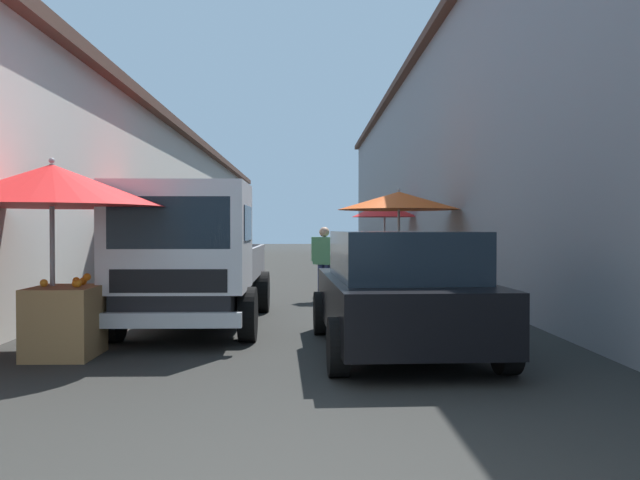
# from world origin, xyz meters

# --- Properties ---
(ground) EXTENTS (90.00, 90.00, 0.00)m
(ground) POSITION_xyz_m (13.50, 0.00, 0.00)
(ground) COLOR #282826
(building_left_whitewash) EXTENTS (49.80, 7.50, 4.63)m
(building_left_whitewash) POSITION_xyz_m (15.75, 7.18, 2.32)
(building_left_whitewash) COLOR beige
(building_left_whitewash) RESTS_ON ground
(building_right_concrete) EXTENTS (49.80, 7.50, 6.92)m
(building_right_concrete) POSITION_xyz_m (15.75, -7.18, 3.47)
(building_right_concrete) COLOR gray
(building_right_concrete) RESTS_ON ground
(fruit_stall_near_left) EXTENTS (2.13, 2.13, 2.41)m
(fruit_stall_near_left) POSITION_xyz_m (18.23, -2.80, 1.83)
(fruit_stall_near_left) COLOR #9E9EA3
(fruit_stall_near_left) RESTS_ON ground
(fruit_stall_near_right) EXTENTS (2.83, 2.83, 2.40)m
(fruit_stall_near_right) POSITION_xyz_m (11.97, -2.36, 1.95)
(fruit_stall_near_right) COLOR #9E9EA3
(fruit_stall_near_right) RESTS_ON ground
(fruit_stall_mid_lane) EXTENTS (2.61, 2.61, 2.31)m
(fruit_stall_mid_lane) POSITION_xyz_m (4.63, 2.72, 1.77)
(fruit_stall_mid_lane) COLOR #9E9EA3
(fruit_stall_mid_lane) RESTS_ON ground
(fruit_stall_far_left) EXTENTS (2.31, 2.31, 2.23)m
(fruit_stall_far_left) POSITION_xyz_m (10.10, 2.80, 1.71)
(fruit_stall_far_left) COLOR #9E9EA3
(fruit_stall_far_left) RESTS_ON ground
(hatchback_car) EXTENTS (3.98, 2.05, 1.45)m
(hatchback_car) POSITION_xyz_m (4.78, -1.35, 0.74)
(hatchback_car) COLOR black
(hatchback_car) RESTS_ON ground
(delivery_truck) EXTENTS (4.92, 1.98, 2.08)m
(delivery_truck) POSITION_xyz_m (6.20, 1.42, 1.04)
(delivery_truck) COLOR black
(delivery_truck) RESTS_ON ground
(vendor_by_crates) EXTENTS (0.41, 0.52, 1.51)m
(vendor_by_crates) POSITION_xyz_m (10.32, -0.59, 0.86)
(vendor_by_crates) COLOR navy
(vendor_by_crates) RESTS_ON ground
(parked_scooter) EXTENTS (1.69, 0.37, 1.14)m
(parked_scooter) POSITION_xyz_m (8.68, 2.56, 0.45)
(parked_scooter) COLOR black
(parked_scooter) RESTS_ON ground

